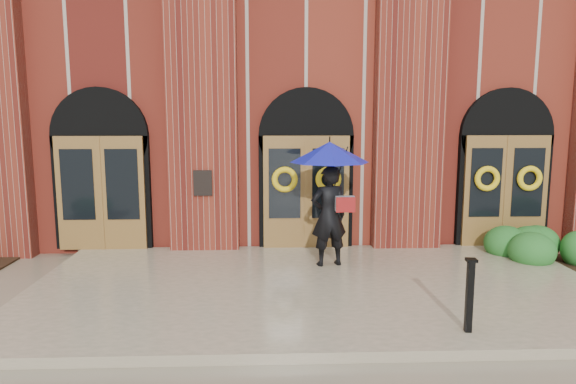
{
  "coord_description": "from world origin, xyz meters",
  "views": [
    {
      "loc": [
        -0.83,
        -8.53,
        3.1
      ],
      "look_at": [
        -0.47,
        1.0,
        1.66
      ],
      "focal_mm": 32.0,
      "sensor_mm": 36.0,
      "label": 1
    }
  ],
  "objects": [
    {
      "name": "ground",
      "position": [
        0.0,
        0.0,
        0.0
      ],
      "size": [
        90.0,
        90.0,
        0.0
      ],
      "primitive_type": "plane",
      "color": "gray",
      "rests_on": "ground"
    },
    {
      "name": "landing",
      "position": [
        0.0,
        0.15,
        0.07
      ],
      "size": [
        10.0,
        5.3,
        0.15
      ],
      "primitive_type": "cube",
      "color": "tan",
      "rests_on": "ground"
    },
    {
      "name": "church_building",
      "position": [
        0.0,
        8.78,
        3.5
      ],
      "size": [
        16.2,
        12.53,
        7.0
      ],
      "color": "maroon",
      "rests_on": "ground"
    },
    {
      "name": "man_with_umbrella",
      "position": [
        0.35,
        1.3,
        1.86
      ],
      "size": [
        1.83,
        1.83,
        2.44
      ],
      "rotation": [
        0.0,
        0.0,
        3.36
      ],
      "color": "black",
      "rests_on": "landing"
    },
    {
      "name": "metal_post",
      "position": [
        1.9,
        -1.93,
        0.69
      ],
      "size": [
        0.15,
        0.15,
        1.03
      ],
      "rotation": [
        0.0,
        0.0,
        -0.07
      ],
      "color": "black",
      "rests_on": "landing"
    },
    {
      "name": "hedge_wall_right",
      "position": [
        5.2,
        1.67,
        0.35
      ],
      "size": [
        2.74,
        1.1,
        0.7
      ],
      "primitive_type": "ellipsoid",
      "color": "#225D20",
      "rests_on": "ground"
    }
  ]
}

